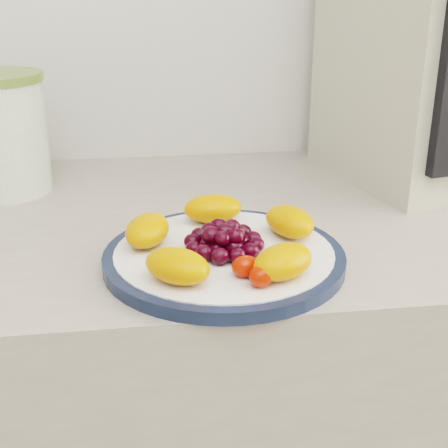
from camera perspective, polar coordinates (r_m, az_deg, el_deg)
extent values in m
cylinder|color=#131E37|center=(0.73, 0.00, -3.10)|extent=(0.28, 0.28, 0.01)
cylinder|color=white|center=(0.73, 0.00, -3.03)|extent=(0.26, 0.26, 0.02)
cylinder|color=#3A6718|center=(1.01, -19.80, 7.43)|extent=(0.19, 0.19, 0.17)
cube|color=#B5B29B|center=(1.06, 17.63, 14.32)|extent=(0.28, 0.35, 0.39)
ellipsoid|color=orange|center=(0.76, 6.00, 0.23)|extent=(0.07, 0.09, 0.04)
ellipsoid|color=orange|center=(0.80, -1.04, 1.43)|extent=(0.08, 0.05, 0.04)
ellipsoid|color=orange|center=(0.74, -7.02, -0.57)|extent=(0.07, 0.09, 0.04)
ellipsoid|color=orange|center=(0.65, -4.29, -3.84)|extent=(0.09, 0.09, 0.04)
ellipsoid|color=orange|center=(0.66, 5.44, -3.44)|extent=(0.09, 0.08, 0.04)
ellipsoid|color=black|center=(0.72, 0.00, -1.73)|extent=(0.02, 0.02, 0.02)
ellipsoid|color=black|center=(0.72, 1.50, -1.62)|extent=(0.02, 0.02, 0.02)
ellipsoid|color=black|center=(0.74, 0.56, -1.15)|extent=(0.02, 0.02, 0.02)
ellipsoid|color=black|center=(0.73, -0.92, -1.31)|extent=(0.02, 0.02, 0.02)
ellipsoid|color=black|center=(0.72, -1.51, -1.85)|extent=(0.02, 0.02, 0.02)
ellipsoid|color=black|center=(0.70, -0.58, -2.37)|extent=(0.02, 0.02, 0.02)
ellipsoid|color=black|center=(0.71, 0.95, -2.18)|extent=(0.02, 0.02, 0.02)
ellipsoid|color=black|center=(0.73, 2.67, -1.33)|extent=(0.02, 0.02, 0.02)
ellipsoid|color=black|center=(0.75, 1.72, -0.78)|extent=(0.02, 0.02, 0.02)
ellipsoid|color=black|center=(0.75, 0.35, -0.61)|extent=(0.02, 0.02, 0.02)
ellipsoid|color=black|center=(0.75, -1.11, -0.72)|extent=(0.02, 0.02, 0.02)
ellipsoid|color=black|center=(0.74, -2.30, -1.05)|extent=(0.02, 0.02, 0.02)
ellipsoid|color=black|center=(0.72, -2.92, -1.61)|extent=(0.02, 0.02, 0.02)
ellipsoid|color=black|center=(0.71, -2.78, -2.27)|extent=(0.02, 0.02, 0.02)
ellipsoid|color=black|center=(0.69, -1.86, -2.68)|extent=(0.02, 0.02, 0.02)
ellipsoid|color=black|center=(0.69, -0.38, -2.95)|extent=(0.02, 0.02, 0.02)
ellipsoid|color=black|center=(0.69, 1.21, -2.91)|extent=(0.02, 0.02, 0.02)
ellipsoid|color=black|center=(0.70, 2.43, -2.49)|extent=(0.02, 0.02, 0.02)
ellipsoid|color=black|center=(0.72, 2.95, -1.91)|extent=(0.02, 0.02, 0.02)
ellipsoid|color=black|center=(0.71, 0.00, -0.72)|extent=(0.02, 0.02, 0.02)
ellipsoid|color=black|center=(0.73, 0.72, -0.26)|extent=(0.02, 0.02, 0.02)
ellipsoid|color=black|center=(0.73, -0.50, -0.22)|extent=(0.02, 0.02, 0.02)
ellipsoid|color=black|center=(0.72, -1.37, -0.57)|extent=(0.02, 0.02, 0.02)
ellipsoid|color=black|center=(0.71, -1.22, -1.03)|extent=(0.02, 0.02, 0.02)
ellipsoid|color=black|center=(0.70, -0.13, -1.32)|extent=(0.02, 0.02, 0.02)
ellipsoid|color=black|center=(0.70, 1.07, -1.12)|extent=(0.02, 0.02, 0.02)
ellipsoid|color=red|center=(0.66, 1.96, -3.89)|extent=(0.03, 0.03, 0.02)
ellipsoid|color=red|center=(0.67, 4.24, -3.50)|extent=(0.04, 0.03, 0.02)
ellipsoid|color=red|center=(0.64, 3.47, -4.74)|extent=(0.04, 0.04, 0.02)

